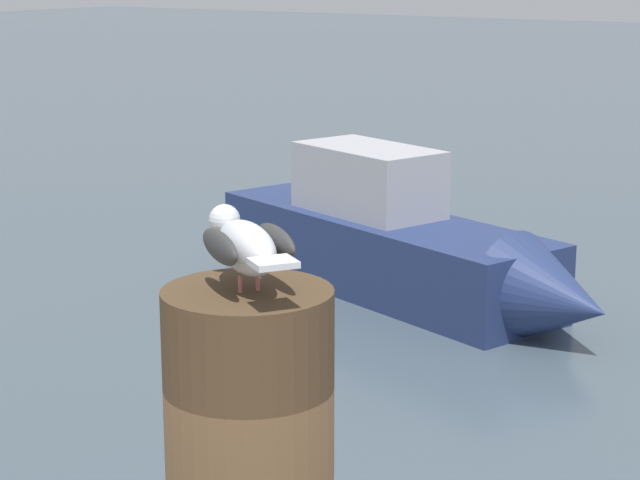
# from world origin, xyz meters

# --- Properties ---
(seagull) EXTENTS (0.36, 0.25, 0.14)m
(seagull) POSITION_xyz_m (-0.17, -0.38, 2.79)
(seagull) COLOR #C66D60
(seagull) RESTS_ON mooring_post
(boat_navy) EXTENTS (5.00, 2.53, 1.56)m
(boat_navy) POSITION_xyz_m (-4.40, 7.65, 0.51)
(boat_navy) COLOR navy
(boat_navy) RESTS_ON ground_plane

